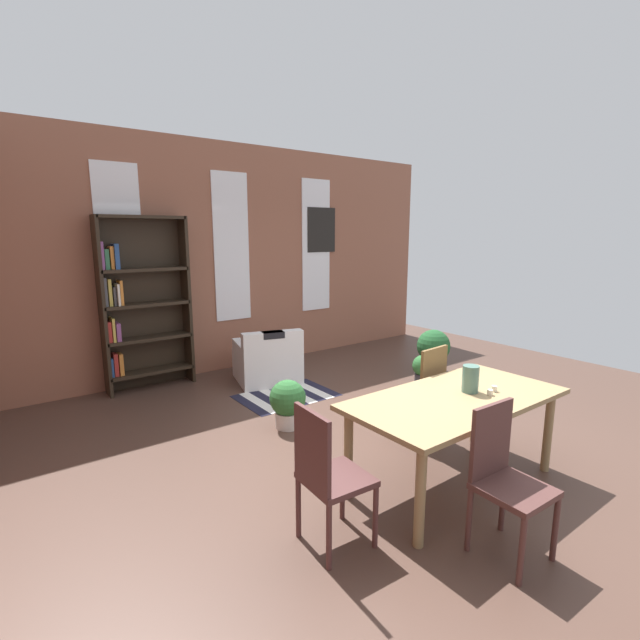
# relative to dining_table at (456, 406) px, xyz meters

# --- Properties ---
(ground_plane) EXTENTS (9.10, 9.10, 0.00)m
(ground_plane) POSITION_rel_dining_table_xyz_m (0.07, 0.54, -0.66)
(ground_plane) COLOR #4F372E
(back_wall_brick) EXTENTS (7.51, 0.12, 3.26)m
(back_wall_brick) POSITION_rel_dining_table_xyz_m (0.07, 4.10, 0.97)
(back_wall_brick) COLOR #975D47
(back_wall_brick) RESTS_ON ground
(window_pane_0) EXTENTS (0.55, 0.02, 2.12)m
(window_pane_0) POSITION_rel_dining_table_xyz_m (-1.45, 4.03, 1.14)
(window_pane_0) COLOR white
(window_pane_1) EXTENTS (0.55, 0.02, 2.12)m
(window_pane_1) POSITION_rel_dining_table_xyz_m (0.07, 4.03, 1.14)
(window_pane_1) COLOR white
(window_pane_2) EXTENTS (0.55, 0.02, 2.12)m
(window_pane_2) POSITION_rel_dining_table_xyz_m (1.59, 4.03, 1.14)
(window_pane_2) COLOR white
(dining_table) EXTENTS (1.81, 0.91, 0.74)m
(dining_table) POSITION_rel_dining_table_xyz_m (0.00, 0.00, 0.00)
(dining_table) COLOR #977D53
(dining_table) RESTS_ON ground
(vase_on_table) EXTENTS (0.13, 0.13, 0.22)m
(vase_on_table) POSITION_rel_dining_table_xyz_m (0.17, 0.00, 0.19)
(vase_on_table) COLOR #4C7266
(vase_on_table) RESTS_ON dining_table
(tealight_candle_0) EXTENTS (0.04, 0.04, 0.04)m
(tealight_candle_0) POSITION_rel_dining_table_xyz_m (0.24, -0.14, 0.11)
(tealight_candle_0) COLOR silver
(tealight_candle_0) RESTS_ON dining_table
(tealight_candle_1) EXTENTS (0.04, 0.04, 0.05)m
(tealight_candle_1) POSITION_rel_dining_table_xyz_m (0.34, -0.11, 0.11)
(tealight_candle_1) COLOR silver
(tealight_candle_1) RESTS_ON dining_table
(dining_chair_head_left) EXTENTS (0.42, 0.42, 0.95)m
(dining_chair_head_left) POSITION_rel_dining_table_xyz_m (-1.28, 0.00, -0.14)
(dining_chair_head_left) COLOR #512F2E
(dining_chair_head_left) RESTS_ON ground
(dining_chair_far_right) EXTENTS (0.43, 0.43, 0.95)m
(dining_chair_far_right) POSITION_rel_dining_table_xyz_m (0.41, 0.68, -0.14)
(dining_chair_far_right) COLOR brown
(dining_chair_far_right) RESTS_ON ground
(dining_chair_near_left) EXTENTS (0.41, 0.41, 0.95)m
(dining_chair_near_left) POSITION_rel_dining_table_xyz_m (-0.40, -0.68, -0.14)
(dining_chair_near_left) COLOR #51302D
(dining_chair_near_left) RESTS_ON ground
(bookshelf_tall) EXTENTS (1.09, 0.28, 2.21)m
(bookshelf_tall) POSITION_rel_dining_table_xyz_m (-1.31, 3.87, 0.47)
(bookshelf_tall) COLOR #2D2319
(bookshelf_tall) RESTS_ON ground
(armchair_white) EXTENTS (0.98, 0.98, 0.75)m
(armchair_white) POSITION_rel_dining_table_xyz_m (0.12, 3.14, -0.38)
(armchair_white) COLOR white
(armchair_white) RESTS_ON ground
(potted_plant_by_shelf) EXTENTS (0.28, 0.28, 0.44)m
(potted_plant_by_shelf) POSITION_rel_dining_table_xyz_m (1.61, 1.69, -0.41)
(potted_plant_by_shelf) COLOR #333338
(potted_plant_by_shelf) RESTS_ON ground
(potted_plant_corner) EXTENTS (0.48, 0.48, 0.63)m
(potted_plant_corner) POSITION_rel_dining_table_xyz_m (2.27, 2.08, -0.31)
(potted_plant_corner) COLOR #333338
(potted_plant_corner) RESTS_ON ground
(potted_plant_window) EXTENTS (0.38, 0.38, 0.51)m
(potted_plant_window) POSITION_rel_dining_table_xyz_m (-0.48, 1.71, -0.38)
(potted_plant_window) COLOR silver
(potted_plant_window) RESTS_ON ground
(striped_rug) EXTENTS (1.17, 0.81, 0.01)m
(striped_rug) POSITION_rel_dining_table_xyz_m (0.01, 2.50, -0.65)
(striped_rug) COLOR #1E1E33
(striped_rug) RESTS_ON ground
(framed_picture) EXTENTS (0.56, 0.03, 0.72)m
(framed_picture) POSITION_rel_dining_table_xyz_m (1.69, 4.02, 1.39)
(framed_picture) COLOR black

